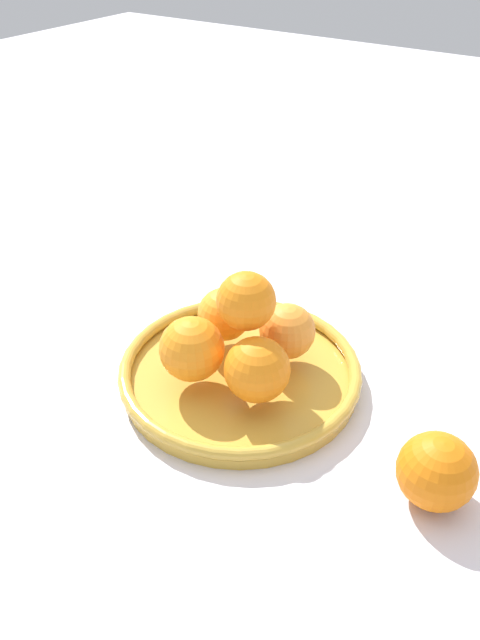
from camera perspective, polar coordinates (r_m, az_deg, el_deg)
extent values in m
plane|color=silver|center=(0.82, 0.00, -5.55)|extent=(4.00, 4.00, 0.00)
cylinder|color=gold|center=(0.82, 0.00, -5.17)|extent=(0.30, 0.30, 0.01)
torus|color=gold|center=(0.81, 0.00, -4.35)|extent=(0.31, 0.31, 0.02)
sphere|color=orange|center=(0.80, 4.34, -1.02)|extent=(0.07, 0.07, 0.07)
sphere|color=orange|center=(0.83, -1.45, 0.53)|extent=(0.07, 0.07, 0.07)
sphere|color=orange|center=(0.76, -4.42, -2.65)|extent=(0.08, 0.08, 0.08)
sphere|color=orange|center=(0.73, 1.58, -4.55)|extent=(0.08, 0.08, 0.08)
sphere|color=orange|center=(0.74, 0.58, 1.76)|extent=(0.07, 0.07, 0.07)
sphere|color=orange|center=(0.69, 17.53, -13.05)|extent=(0.08, 0.08, 0.08)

